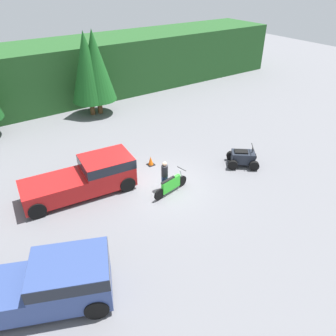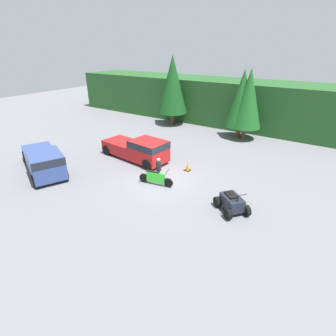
{
  "view_description": "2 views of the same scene",
  "coord_description": "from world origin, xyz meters",
  "px_view_note": "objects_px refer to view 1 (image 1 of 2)",
  "views": [
    {
      "loc": [
        -7.91,
        -12.01,
        10.1
      ],
      "look_at": [
        0.39,
        0.09,
        0.95
      ],
      "focal_mm": 35.0,
      "sensor_mm": 36.0,
      "label": 1
    },
    {
      "loc": [
        8.79,
        -12.46,
        7.99
      ],
      "look_at": [
        0.39,
        0.09,
        0.95
      ],
      "focal_mm": 28.0,
      "sensor_mm": 36.0,
      "label": 2
    }
  ],
  "objects_px": {
    "rider_person": "(165,175)",
    "quad_atv": "(243,158)",
    "pickup_truck_red": "(88,176)",
    "dirt_bike": "(171,185)",
    "pickup_truck_second": "(40,284)",
    "traffic_cone": "(151,161)"
  },
  "relations": [
    {
      "from": "rider_person",
      "to": "traffic_cone",
      "type": "xyz_separation_m",
      "value": [
        0.7,
        2.51,
        -0.65
      ]
    },
    {
      "from": "quad_atv",
      "to": "dirt_bike",
      "type": "bearing_deg",
      "value": -142.0
    },
    {
      "from": "pickup_truck_red",
      "to": "pickup_truck_second",
      "type": "relative_size",
      "value": 0.94
    },
    {
      "from": "dirt_bike",
      "to": "rider_person",
      "type": "relative_size",
      "value": 1.37
    },
    {
      "from": "quad_atv",
      "to": "rider_person",
      "type": "distance_m",
      "value": 5.19
    },
    {
      "from": "traffic_cone",
      "to": "quad_atv",
      "type": "bearing_deg",
      "value": -34.58
    },
    {
      "from": "pickup_truck_second",
      "to": "dirt_bike",
      "type": "distance_m",
      "value": 7.92
    },
    {
      "from": "pickup_truck_second",
      "to": "quad_atv",
      "type": "height_order",
      "value": "pickup_truck_second"
    },
    {
      "from": "quad_atv",
      "to": "traffic_cone",
      "type": "bearing_deg",
      "value": -175.32
    },
    {
      "from": "pickup_truck_second",
      "to": "dirt_bike",
      "type": "relative_size",
      "value": 2.69
    },
    {
      "from": "dirt_bike",
      "to": "quad_atv",
      "type": "relative_size",
      "value": 1.03
    },
    {
      "from": "dirt_bike",
      "to": "traffic_cone",
      "type": "distance_m",
      "value": 3.02
    },
    {
      "from": "rider_person",
      "to": "traffic_cone",
      "type": "relative_size",
      "value": 3.02
    },
    {
      "from": "pickup_truck_red",
      "to": "quad_atv",
      "type": "height_order",
      "value": "pickup_truck_red"
    },
    {
      "from": "pickup_truck_red",
      "to": "pickup_truck_second",
      "type": "bearing_deg",
      "value": -120.63
    },
    {
      "from": "pickup_truck_red",
      "to": "dirt_bike",
      "type": "height_order",
      "value": "pickup_truck_red"
    },
    {
      "from": "rider_person",
      "to": "quad_atv",
      "type": "bearing_deg",
      "value": -36.36
    },
    {
      "from": "pickup_truck_red",
      "to": "traffic_cone",
      "type": "height_order",
      "value": "pickup_truck_red"
    },
    {
      "from": "quad_atv",
      "to": "rider_person",
      "type": "xyz_separation_m",
      "value": [
        -5.14,
        0.55,
        0.42
      ]
    },
    {
      "from": "pickup_truck_red",
      "to": "dirt_bike",
      "type": "relative_size",
      "value": 2.54
    },
    {
      "from": "pickup_truck_red",
      "to": "traffic_cone",
      "type": "relative_size",
      "value": 10.49
    },
    {
      "from": "quad_atv",
      "to": "traffic_cone",
      "type": "relative_size",
      "value": 4.0
    }
  ]
}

